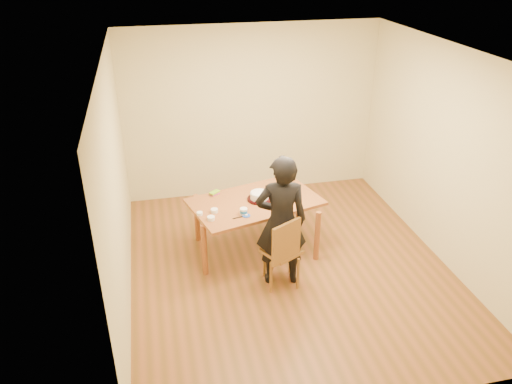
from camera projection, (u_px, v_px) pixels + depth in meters
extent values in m
cube|color=brown|center=(289.00, 266.00, 6.46)|extent=(4.00, 4.50, 0.00)
cube|color=silver|center=(297.00, 55.00, 5.22)|extent=(4.00, 4.50, 0.00)
cube|color=#CBC08D|center=(252.00, 112.00, 7.79)|extent=(4.00, 0.00, 2.70)
cube|color=#CBC08D|center=(117.00, 188.00, 5.45)|extent=(0.00, 4.50, 2.70)
cube|color=#CBC08D|center=(446.00, 157.00, 6.23)|extent=(0.00, 4.50, 2.70)
cube|color=brown|center=(255.00, 202.00, 6.48)|extent=(1.83, 1.36, 0.04)
cube|color=brown|center=(281.00, 251.00, 5.96)|extent=(0.53, 0.53, 0.04)
cylinder|color=#AE0B1D|center=(259.00, 199.00, 6.48)|extent=(0.31, 0.31, 0.02)
cylinder|color=white|center=(259.00, 196.00, 6.46)|extent=(0.24, 0.24, 0.08)
ellipsoid|color=white|center=(259.00, 192.00, 6.44)|extent=(0.23, 0.23, 0.03)
cylinder|color=white|center=(244.00, 211.00, 6.13)|extent=(0.09, 0.09, 0.08)
cylinder|color=#1A41AD|center=(246.00, 216.00, 6.11)|extent=(0.10, 0.10, 0.01)
ellipsoid|color=white|center=(246.00, 215.00, 6.11)|extent=(0.04, 0.04, 0.02)
cylinder|color=white|center=(211.00, 218.00, 6.02)|extent=(0.09, 0.09, 0.04)
cylinder|color=white|center=(214.00, 211.00, 6.19)|extent=(0.09, 0.09, 0.04)
cylinder|color=white|center=(200.00, 213.00, 6.13)|extent=(0.07, 0.07, 0.04)
cube|color=#ED3779|center=(215.00, 194.00, 6.62)|extent=(0.14, 0.12, 0.02)
cube|color=#32981C|center=(215.00, 192.00, 6.61)|extent=(0.16, 0.14, 0.02)
cube|color=black|center=(238.00, 218.00, 6.07)|extent=(0.14, 0.04, 0.01)
imported|color=black|center=(281.00, 222.00, 5.83)|extent=(0.66, 0.49, 1.67)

